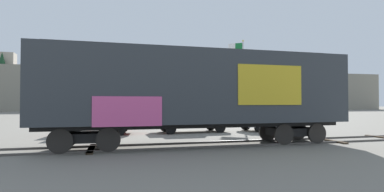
% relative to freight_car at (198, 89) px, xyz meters
% --- Properties ---
extents(ground_plane, '(260.00, 260.00, 0.00)m').
position_rel_freight_car_xyz_m(ground_plane, '(1.13, 0.00, -2.45)').
color(ground_plane, slate).
extents(track, '(60.02, 2.95, 0.08)m').
position_rel_freight_car_xyz_m(track, '(0.11, 0.00, -2.41)').
color(track, '#4C4742').
rests_on(track, ground_plane).
extents(freight_car, '(13.27, 2.98, 4.28)m').
position_rel_freight_car_xyz_m(freight_car, '(0.00, 0.00, 0.00)').
color(freight_car, '#33383D').
rests_on(freight_car, ground_plane).
extents(flagpole, '(1.21, 0.96, 7.67)m').
position_rel_freight_car_xyz_m(flagpole, '(7.54, 13.02, 2.46)').
color(flagpole, silver).
rests_on(flagpole, ground_plane).
extents(hillside, '(137.50, 33.19, 14.21)m').
position_rel_freight_car_xyz_m(hillside, '(1.08, 74.80, 2.64)').
color(hillside, gray).
rests_on(hillside, ground_plane).
extents(parked_car_red, '(4.34, 2.35, 1.79)m').
position_rel_freight_car_xyz_m(parked_car_red, '(-4.61, 6.01, -1.57)').
color(parked_car_red, '#B21E1E').
rests_on(parked_car_red, ground_plane).
extents(parked_car_silver, '(4.72, 2.12, 1.55)m').
position_rel_freight_car_xyz_m(parked_car_silver, '(1.15, 5.88, -1.66)').
color(parked_car_silver, '#B7BABF').
rests_on(parked_car_silver, ground_plane).
extents(parked_car_white, '(4.37, 2.29, 1.74)m').
position_rel_freight_car_xyz_m(parked_car_white, '(6.57, 5.79, -1.58)').
color(parked_car_white, silver).
rests_on(parked_car_white, ground_plane).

